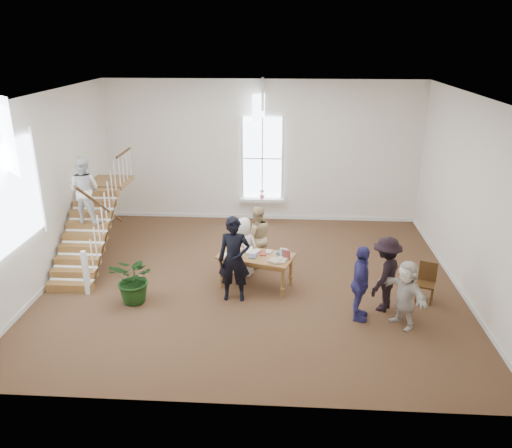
# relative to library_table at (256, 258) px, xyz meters

# --- Properties ---
(ground) EXTENTS (10.00, 10.00, 0.00)m
(ground) POSITION_rel_library_table_xyz_m (-0.10, 0.32, -0.74)
(ground) COLOR #4A301D
(ground) RESTS_ON ground
(room_shell) EXTENTS (10.49, 10.00, 10.00)m
(room_shell) POSITION_rel_library_table_xyz_m (-0.10, 4.71, -0.34)
(room_shell) COLOR silver
(room_shell) RESTS_ON ground
(staircase) EXTENTS (1.10, 4.10, 2.92)m
(staircase) POSITION_rel_library_table_xyz_m (-4.44, 1.06, 0.88)
(staircase) COLOR brown
(staircase) RESTS_ON ground
(library_table) EXTENTS (1.93, 1.33, 0.89)m
(library_table) POSITION_rel_library_table_xyz_m (0.00, 0.00, 0.00)
(library_table) COLOR brown
(library_table) RESTS_ON ground
(police_officer) EXTENTS (0.73, 0.48, 2.01)m
(police_officer) POSITION_rel_library_table_xyz_m (-0.46, -0.65, 0.26)
(police_officer) COLOR black
(police_officer) RESTS_ON ground
(elderly_woman) EXTENTS (0.85, 0.66, 1.54)m
(elderly_woman) POSITION_rel_library_table_xyz_m (-0.36, 0.60, 0.03)
(elderly_woman) COLOR silver
(elderly_woman) RESTS_ON ground
(person_yellow) EXTENTS (0.96, 0.83, 1.68)m
(person_yellow) POSITION_rel_library_table_xyz_m (-0.06, 1.10, 0.10)
(person_yellow) COLOR tan
(person_yellow) RESTS_ON ground
(woman_cluster_a) EXTENTS (0.60, 1.05, 1.69)m
(woman_cluster_a) POSITION_rel_library_table_xyz_m (2.28, -1.35, 0.10)
(woman_cluster_a) COLOR navy
(woman_cluster_a) RESTS_ON ground
(woman_cluster_b) EXTENTS (1.12, 1.28, 1.72)m
(woman_cluster_b) POSITION_rel_library_table_xyz_m (2.88, -0.90, 0.12)
(woman_cluster_b) COLOR black
(woman_cluster_b) RESTS_ON ground
(woman_cluster_c) EXTENTS (1.09, 1.39, 1.47)m
(woman_cluster_c) POSITION_rel_library_table_xyz_m (3.18, -1.55, -0.01)
(woman_cluster_c) COLOR silver
(woman_cluster_c) RESTS_ON ground
(floor_plant) EXTENTS (1.28, 1.20, 1.16)m
(floor_plant) POSITION_rel_library_table_xyz_m (-2.70, -0.94, -0.16)
(floor_plant) COLOR #143510
(floor_plant) RESTS_ON ground
(side_chair) EXTENTS (0.52, 0.52, 0.92)m
(side_chair) POSITION_rel_library_table_xyz_m (3.93, -0.43, -0.23)
(side_chair) COLOR #35220E
(side_chair) RESTS_ON ground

